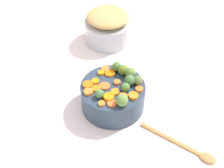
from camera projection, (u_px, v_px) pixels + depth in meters
tabletop at (121, 100)px, 1.28m from camera, size 2.40×2.40×0.02m
serving_bowl_carrots at (112, 96)px, 1.21m from camera, size 0.24×0.24×0.10m
metal_pot at (108, 31)px, 1.52m from camera, size 0.22×0.22×0.11m
stuffing_mound at (108, 17)px, 1.46m from camera, size 0.20×0.20×0.05m
carrot_slice_0 at (115, 92)px, 1.15m from camera, size 0.04×0.04×0.01m
carrot_slice_1 at (96, 88)px, 1.16m from camera, size 0.05×0.05×0.01m
carrot_slice_2 at (88, 85)px, 1.17m from camera, size 0.05×0.05×0.01m
carrot_slice_3 at (109, 97)px, 1.13m from camera, size 0.05×0.05×0.01m
carrot_slice_4 at (133, 96)px, 1.13m from camera, size 0.05×0.05×0.01m
carrot_slice_5 at (101, 73)px, 1.22m from camera, size 0.04×0.04×0.01m
carrot_slice_6 at (88, 92)px, 1.15m from camera, size 0.03×0.03×0.01m
carrot_slice_7 at (105, 86)px, 1.17m from camera, size 0.05×0.05×0.01m
carrot_slice_8 at (95, 81)px, 1.18m from camera, size 0.04×0.04×0.01m
carrot_slice_9 at (117, 82)px, 1.18m from camera, size 0.03×0.03×0.01m
carrot_slice_10 at (139, 90)px, 1.15m from camera, size 0.04×0.04×0.01m
carrot_slice_11 at (105, 68)px, 1.24m from camera, size 0.05×0.05×0.01m
carrot_slice_12 at (112, 103)px, 1.11m from camera, size 0.04×0.04×0.01m
carrot_slice_13 at (110, 73)px, 1.22m from camera, size 0.05×0.05×0.01m
carrot_slice_14 at (102, 104)px, 1.11m from camera, size 0.03×0.03×0.01m
carrot_slice_15 at (123, 97)px, 1.13m from camera, size 0.05×0.05×0.01m
brussels_sprout_0 at (122, 100)px, 1.09m from camera, size 0.04×0.04×0.04m
brussels_sprout_1 at (138, 80)px, 1.17m from camera, size 0.04×0.04×0.04m
brussels_sprout_2 at (125, 87)px, 1.15m from camera, size 0.03×0.03×0.03m
brussels_sprout_3 at (123, 70)px, 1.21m from camera, size 0.04×0.04×0.04m
brussels_sprout_4 at (130, 73)px, 1.20m from camera, size 0.04×0.04×0.04m
brussels_sprout_5 at (130, 80)px, 1.17m from camera, size 0.04×0.04×0.04m
brussels_sprout_6 at (99, 93)px, 1.12m from camera, size 0.03×0.03×0.03m
brussels_sprout_7 at (117, 67)px, 1.22m from camera, size 0.04×0.04×0.04m
wooden_spoon at (189, 149)px, 1.10m from camera, size 0.29×0.06×0.01m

